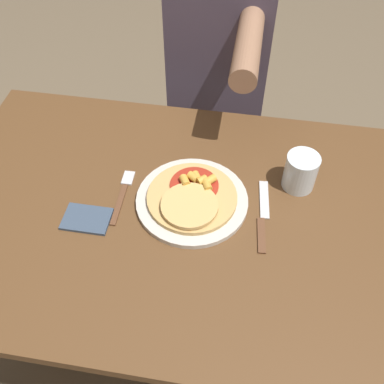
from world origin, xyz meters
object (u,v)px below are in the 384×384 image
Objects in this scene: fork at (123,193)px; drinking_glass at (301,172)px; plate at (192,201)px; person_diner at (220,61)px; dining_table at (183,238)px; knife at (263,217)px; pizza at (192,197)px.

drinking_glass is (0.44, 0.10, 0.05)m from fork.
person_diner is at bearing 90.52° from plate.
knife reaches higher than dining_table.
fork reaches higher than dining_table.
pizza reaches higher than dining_table.
pizza reaches higher than fork.
knife is (0.18, -0.02, -0.00)m from plate.
fork is 0.36m from knife.
drinking_glass is at bearing 22.19° from pizza.
drinking_glass is (0.26, 0.11, 0.02)m from pizza.
pizza is at bearing -157.81° from drinking_glass.
drinking_glass is (0.26, 0.10, 0.04)m from plate.
knife is (0.18, -0.01, -0.02)m from pizza.
pizza is 2.28× the size of drinking_glass.
knife is 0.15m from drinking_glass.
knife is 2.26× the size of drinking_glass.
person_diner reaches higher than dining_table.
person_diner is at bearing 88.87° from dining_table.
fork and knife have the same top height.
drinking_glass is at bearing -62.26° from person_diner.
fork is 0.79× the size of knife.
plate is 0.60m from person_diner.
dining_table is at bearing -174.21° from knife.
knife is at bearing -2.83° from fork.
plate is 1.25× the size of pizza.
pizza is (0.00, -0.00, 0.02)m from plate.
person_diner is (0.17, 0.60, 0.01)m from fork.
fork is at bearing 179.16° from pizza.
dining_table is 0.20m from fork.
plate reaches higher than fork.
fork is at bearing -166.77° from drinking_glass.
fork is 0.14× the size of person_diner.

